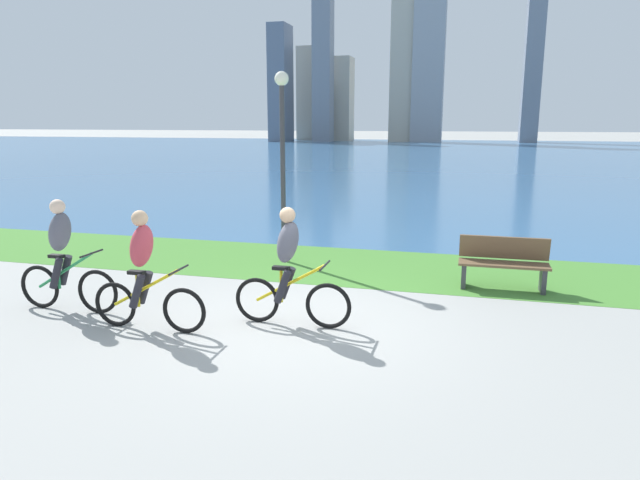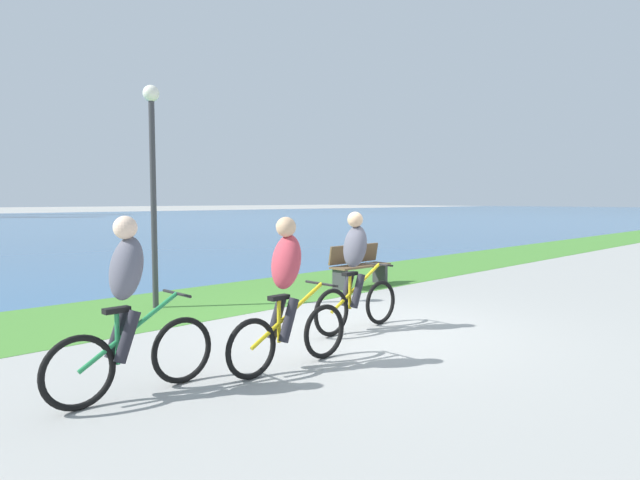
% 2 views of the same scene
% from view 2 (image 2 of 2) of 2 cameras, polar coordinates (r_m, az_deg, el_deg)
% --- Properties ---
extents(ground_plane, '(300.00, 300.00, 0.00)m').
position_cam_2_polar(ground_plane, '(8.03, 4.01, -9.23)').
color(ground_plane, '#9E9E99').
extents(grass_strip_bayside, '(120.00, 2.99, 0.01)m').
position_cam_2_polar(grass_strip_bayside, '(10.58, -10.15, -5.99)').
color(grass_strip_bayside, '#478433').
rests_on(grass_strip_bayside, ground).
extents(cyclist_lead, '(1.71, 0.52, 1.70)m').
position_cam_2_polar(cyclist_lead, '(7.77, 3.76, -3.37)').
color(cyclist_lead, black).
rests_on(cyclist_lead, ground).
extents(cyclist_trailing, '(1.71, 0.52, 1.68)m').
position_cam_2_polar(cyclist_trailing, '(6.00, -3.44, -5.66)').
color(cyclist_trailing, black).
rests_on(cyclist_trailing, ground).
extents(cyclist_distant_rear, '(1.71, 0.52, 1.72)m').
position_cam_2_polar(cyclist_distant_rear, '(5.45, -19.36, -6.80)').
color(cyclist_distant_rear, black).
rests_on(cyclist_distant_rear, ground).
extents(bench_near_path, '(1.50, 0.47, 0.90)m').
position_cam_2_polar(bench_near_path, '(11.79, 4.07, -2.69)').
color(bench_near_path, brown).
rests_on(bench_near_path, ground).
extents(lamppost_tall, '(0.28, 0.28, 3.80)m').
position_cam_2_polar(lamppost_tall, '(9.77, -17.11, 7.73)').
color(lamppost_tall, '#38383D').
rests_on(lamppost_tall, ground).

